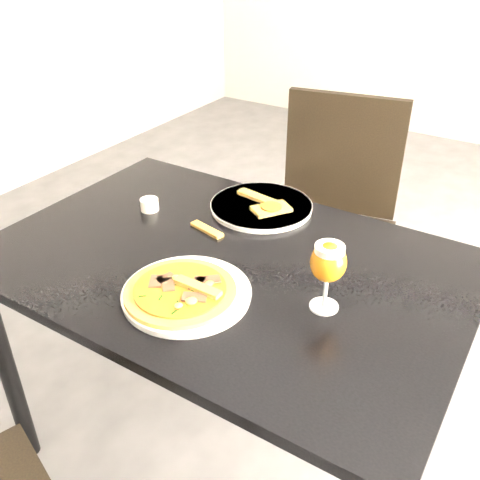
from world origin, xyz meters
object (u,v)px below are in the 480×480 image
Objects in this scene: chair_far at (330,221)px; pizza at (181,291)px; dining_table at (225,287)px; beer_glass at (328,263)px.

chair_far reaches higher than pizza.
dining_table is 4.76× the size of pizza.
dining_table is 1.24× the size of chair_far.
dining_table is 0.22m from pizza.
chair_far reaches higher than beer_glass.
chair_far is 5.90× the size of beer_glass.
beer_glass is at bearing -8.92° from dining_table.
dining_table is at bearing 93.57° from pizza.
dining_table is at bearing -100.96° from chair_far.
pizza is 1.54× the size of beer_glass.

